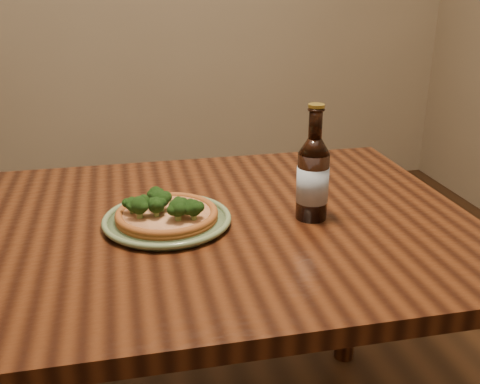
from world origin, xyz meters
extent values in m
cube|color=#411E0D|center=(0.00, 0.10, 0.73)|extent=(1.60, 0.90, 0.04)
cylinder|color=#411E0D|center=(0.73, 0.48, 0.35)|extent=(0.07, 0.07, 0.71)
cylinder|color=#687D56|center=(0.10, 0.10, 0.76)|extent=(0.26, 0.26, 0.01)
torus|color=#687D56|center=(0.10, 0.10, 0.76)|extent=(0.29, 0.29, 0.01)
torus|color=#687D56|center=(0.10, 0.10, 0.76)|extent=(0.23, 0.23, 0.01)
cylinder|color=brown|center=(0.10, 0.10, 0.77)|extent=(0.23, 0.23, 0.01)
torus|color=brown|center=(0.10, 0.10, 0.78)|extent=(0.23, 0.23, 0.02)
cylinder|color=beige|center=(0.10, 0.10, 0.78)|extent=(0.19, 0.19, 0.01)
sphere|color=#234A17|center=(0.09, 0.17, 0.80)|extent=(0.04, 0.04, 0.03)
sphere|color=#234A17|center=(0.14, 0.08, 0.80)|extent=(0.04, 0.04, 0.03)
sphere|color=#234A17|center=(0.09, 0.11, 0.81)|extent=(0.05, 0.05, 0.04)
sphere|color=#234A17|center=(0.08, 0.08, 0.81)|extent=(0.04, 0.04, 0.04)
sphere|color=#234A17|center=(0.12, 0.05, 0.81)|extent=(0.05, 0.05, 0.04)
sphere|color=#234A17|center=(0.04, 0.08, 0.81)|extent=(0.04, 0.04, 0.04)
sphere|color=#234A17|center=(0.16, 0.05, 0.81)|extent=(0.05, 0.05, 0.04)
sphere|color=#234A17|center=(0.03, 0.11, 0.80)|extent=(0.03, 0.03, 0.03)
cylinder|color=black|center=(0.43, 0.07, 0.83)|extent=(0.07, 0.07, 0.15)
cone|color=black|center=(0.43, 0.07, 0.92)|extent=(0.07, 0.07, 0.03)
cylinder|color=black|center=(0.43, 0.07, 0.97)|extent=(0.03, 0.03, 0.07)
torus|color=black|center=(0.43, 0.07, 1.00)|extent=(0.04, 0.04, 0.01)
cylinder|color=#A58C33|center=(0.43, 0.07, 1.01)|extent=(0.04, 0.04, 0.01)
cylinder|color=#A8B8CB|center=(0.43, 0.07, 0.83)|extent=(0.07, 0.07, 0.08)
camera|label=1|loc=(0.02, -1.04, 1.28)|focal=42.00mm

